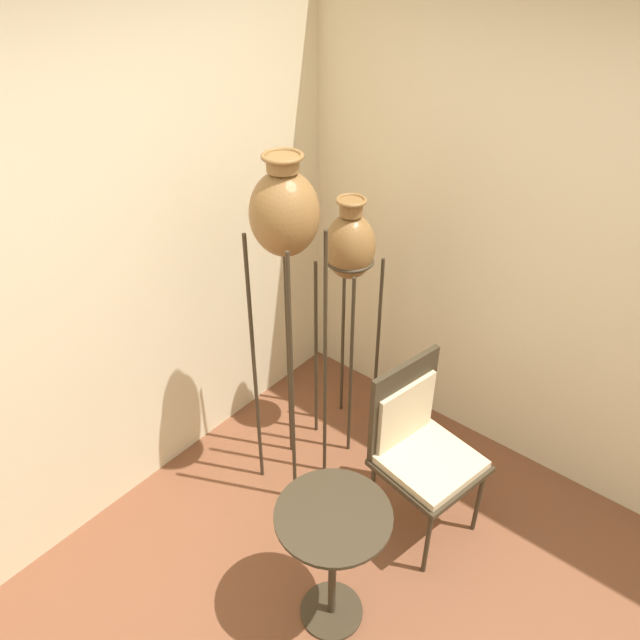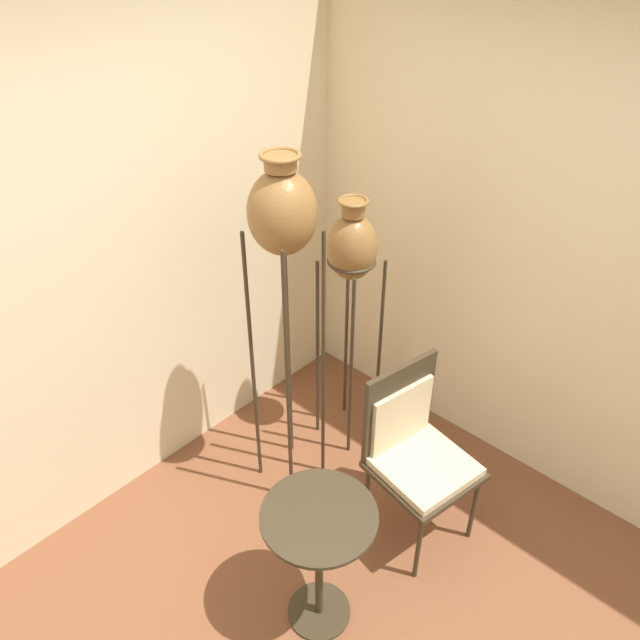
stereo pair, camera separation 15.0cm
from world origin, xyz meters
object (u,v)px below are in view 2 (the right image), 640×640
(vase_stand_medium, at_px, (352,253))
(side_table, at_px, (319,544))
(vase_stand_tall, at_px, (283,222))
(chair, at_px, (414,446))

(vase_stand_medium, relative_size, side_table, 2.19)
(vase_stand_tall, distance_m, chair, 1.26)
(side_table, bearing_deg, chair, 1.30)
(chair, bearing_deg, vase_stand_medium, 76.57)
(vase_stand_tall, relative_size, chair, 1.95)
(vase_stand_medium, xyz_separation_m, side_table, (-1.01, -0.70, -0.74))
(vase_stand_tall, xyz_separation_m, vase_stand_medium, (0.48, -0.01, -0.35))
(chair, bearing_deg, side_table, -168.23)
(vase_stand_tall, xyz_separation_m, side_table, (-0.53, -0.71, -1.08))
(chair, relative_size, side_table, 1.38)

